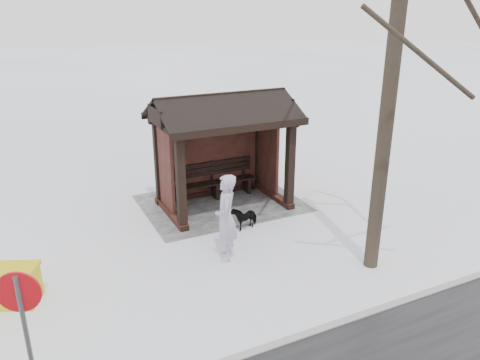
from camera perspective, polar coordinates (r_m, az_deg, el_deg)
name	(u,v)px	position (r m, az deg, el deg)	size (l,w,h in m)	color
ground	(224,206)	(12.80, -1.95, -3.16)	(120.00, 120.00, 0.00)	white
kerb	(353,319)	(8.71, 13.60, -16.11)	(120.00, 0.15, 0.06)	gray
trampled_patch	(221,203)	(12.96, -2.32, -2.81)	(4.20, 3.20, 0.02)	#95959A
bus_shelter	(221,127)	(12.24, -2.38, 6.44)	(3.60, 2.40, 3.09)	#391E14
pedestrian	(226,218)	(9.84, -1.72, -4.62)	(0.69, 0.45, 1.90)	#A8A1BD
dog	(244,217)	(11.45, 0.52, -4.53)	(0.31, 0.68, 0.57)	black
grit_bin	(12,286)	(9.62, -26.05, -11.49)	(1.10, 0.95, 0.71)	gold
road_sign	(23,314)	(6.50, -24.98, -14.61)	(0.53, 0.23, 2.17)	slate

